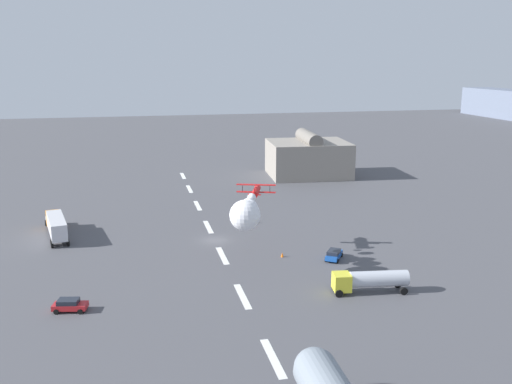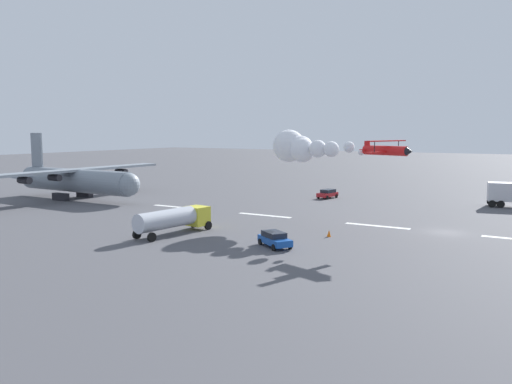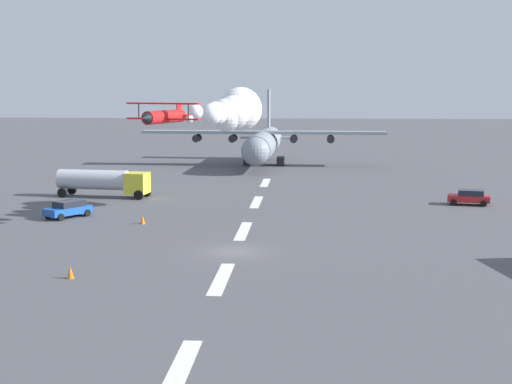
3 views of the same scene
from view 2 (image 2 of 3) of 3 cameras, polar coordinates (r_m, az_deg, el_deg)
ground_plane at (r=63.02m, az=20.06°, el=-4.19°), size 440.00×440.00×0.00m
runway_stripe_4 at (r=64.83m, az=13.20°, el=-3.66°), size 8.00×0.90×0.01m
runway_stripe_5 at (r=70.98m, az=0.97°, el=-2.58°), size 8.00×0.90×0.01m
runway_stripe_6 at (r=79.81m, az=-8.92°, el=-1.62°), size 8.00×0.90×0.01m
cargo_transport_plane at (r=91.57m, az=-18.76°, el=1.29°), size 26.18×35.84×11.13m
stunt_biplane_red at (r=65.32m, az=5.07°, el=4.89°), size 19.29×9.85×4.15m
fuel_tanker_truck at (r=58.67m, az=-9.01°, el=-2.92°), size 3.95×10.08×2.90m
followme_car_yellow at (r=89.67m, az=7.89°, el=-0.16°), size 2.68×4.35×1.52m
airport_staff_sedan at (r=51.88m, az=2.06°, el=-5.17°), size 4.53×3.87×1.52m
traffic_cone_far at (r=57.36m, az=8.03°, el=-4.52°), size 0.44×0.44×0.75m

